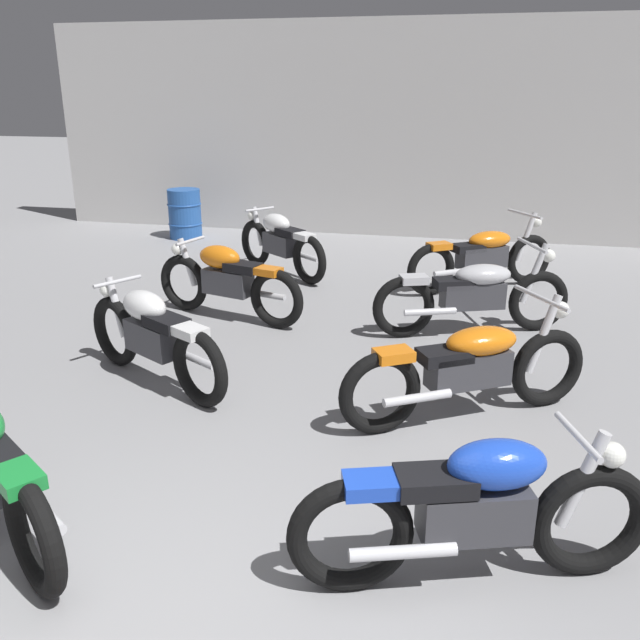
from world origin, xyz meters
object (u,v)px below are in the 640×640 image
motorcycle_right_row_1 (470,366)px  motorcycle_right_row_2 (474,294)px  motorcycle_left_row_3 (280,242)px  motorcycle_right_row_3 (483,256)px  oil_drum (185,214)px  motorcycle_left_row_2 (227,280)px  motorcycle_right_row_0 (476,508)px  motorcycle_left_row_1 (153,335)px

motorcycle_right_row_1 → motorcycle_right_row_2: size_ratio=0.93×
motorcycle_left_row_3 → motorcycle_right_row_3: 2.78m
oil_drum → motorcycle_right_row_2: bearing=-37.4°
motorcycle_left_row_2 → motorcycle_left_row_3: same height
motorcycle_left_row_3 → motorcycle_right_row_2: size_ratio=0.78×
motorcycle_right_row_0 → oil_drum: size_ratio=2.24×
motorcycle_right_row_0 → oil_drum: motorcycle_right_row_0 is taller
motorcycle_left_row_1 → motorcycle_left_row_2: 1.83m
motorcycle_right_row_2 → oil_drum: 6.26m
motorcycle_right_row_2 → motorcycle_right_row_3: same height
motorcycle_left_row_3 → motorcycle_right_row_0: bearing=-64.7°
motorcycle_left_row_3 → motorcycle_right_row_1: (2.68, -3.89, -0.01)m
motorcycle_right_row_2 → motorcycle_right_row_3: 1.75m
motorcycle_right_row_3 → motorcycle_left_row_3: bearing=177.2°
motorcycle_left_row_2 → motorcycle_right_row_1: bearing=-34.8°
motorcycle_left_row_2 → motorcycle_left_row_3: (0.05, 2.00, 0.00)m
motorcycle_left_row_1 → oil_drum: 6.17m
motorcycle_right_row_1 → motorcycle_right_row_3: bearing=88.6°
motorcycle_left_row_2 → oil_drum: size_ratio=2.26×
motorcycle_left_row_3 → motorcycle_right_row_0: size_ratio=0.85×
motorcycle_left_row_1 → motorcycle_left_row_2: same height
motorcycle_left_row_1 → motorcycle_right_row_3: 4.65m
motorcycle_left_row_3 → oil_drum: size_ratio=1.90×
motorcycle_left_row_3 → motorcycle_right_row_2: 3.28m
motorcycle_right_row_2 → motorcycle_right_row_3: bearing=87.1°
motorcycle_left_row_2 → motorcycle_right_row_0: (2.80, -3.82, 0.00)m
motorcycle_left_row_1 → motorcycle_left_row_2: (0.01, 1.83, 0.00)m
motorcycle_left_row_1 → motorcycle_right_row_2: (2.74, 1.95, -0.01)m
oil_drum → motorcycle_right_row_3: bearing=-22.1°
motorcycle_right_row_0 → motorcycle_right_row_2: motorcycle_right_row_2 is taller
motorcycle_right_row_1 → motorcycle_left_row_3: bearing=124.6°
motorcycle_left_row_1 → motorcycle_right_row_1: motorcycle_right_row_1 is taller
motorcycle_right_row_2 → motorcycle_left_row_2: bearing=-177.6°
motorcycle_left_row_3 → oil_drum: motorcycle_left_row_3 is taller
motorcycle_right_row_3 → motorcycle_right_row_1: bearing=-91.4°
motorcycle_right_row_0 → motorcycle_right_row_2: (-0.07, 3.93, -0.01)m
motorcycle_left_row_3 → motorcycle_right_row_3: bearing=-2.8°
motorcycle_left_row_2 → motorcycle_right_row_0: same height
motorcycle_right_row_2 → motorcycle_right_row_0: bearing=-89.0°
motorcycle_right_row_0 → motorcycle_right_row_2: bearing=91.0°
motorcycle_right_row_1 → motorcycle_right_row_0: bearing=-88.0°
motorcycle_right_row_0 → motorcycle_right_row_1: motorcycle_right_row_1 is taller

